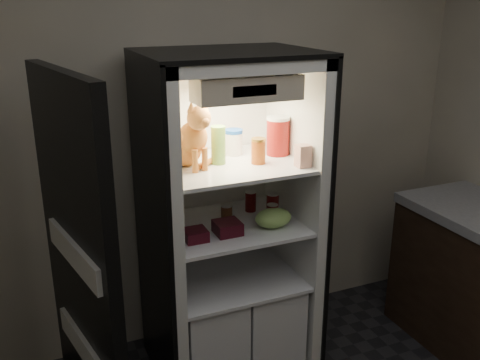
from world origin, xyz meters
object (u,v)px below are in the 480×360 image
Objects in this scene: pepper_jar at (278,136)px; condiment_jar at (227,212)px; mayo_tub at (234,142)px; berry_box_right at (227,228)px; soda_can_b at (273,205)px; soda_can_c at (272,214)px; tabby_cat at (189,141)px; cream_carton at (303,156)px; refrigerator at (227,243)px; salsa_jar at (258,151)px; parmesan_shaker at (218,145)px; grape_bag at (273,218)px; soda_can_a at (251,201)px; berry_box_left at (195,235)px.

pepper_jar is 0.51m from condiment_jar.
mayo_tub reaches higher than berry_box_right.
soda_can_b is 1.18× the size of soda_can_c.
soda_can_b is (0.18, -0.13, -0.36)m from mayo_tub.
tabby_cat reaches higher than soda_can_c.
cream_carton is 0.89× the size of soda_can_b.
berry_box_right is (-0.07, -0.18, -0.01)m from condiment_jar.
soda_can_b is at bearing -10.32° from condiment_jar.
cream_carton is at bearing -37.67° from tabby_cat.
refrigerator is at bearing -132.93° from mayo_tub.
cream_carton is (0.19, -0.15, -0.01)m from salsa_jar.
pepper_jar is (0.36, 0.03, 0.01)m from parmesan_shaker.
mayo_tub reaches higher than grape_bag.
mayo_tub is 0.45m from soda_can_c.
soda_can_c is at bearing -20.86° from parmesan_shaker.
soda_can_a is at bearing 44.88° from berry_box_right.
soda_can_a is 0.22m from soda_can_c.
refrigerator is at bearing 14.62° from condiment_jar.
salsa_jar is (0.05, -0.21, -0.00)m from mayo_tub.
mayo_tub is at bearing 155.49° from pepper_jar.
tabby_cat is 0.52m from pepper_jar.
condiment_jar is (-0.30, 0.02, -0.41)m from pepper_jar.
soda_can_a is at bearing 94.06° from grape_bag.
condiment_jar is at bearing -165.38° from refrigerator.
salsa_jar is 0.38m from soda_can_b.
salsa_jar is 0.37m from soda_can_c.
soda_can_c reaches higher than condiment_jar.
parmesan_shaker reaches higher than mayo_tub.
parmesan_shaker is 1.42× the size of mayo_tub.
mayo_tub is at bearing 60.94° from berry_box_right.
berry_box_left is at bearing -170.63° from salsa_jar.
mayo_tub reaches higher than berry_box_left.
soda_can_b is (0.33, -0.00, -0.39)m from parmesan_shaker.
cream_carton reaches higher than soda_can_a.
soda_can_a is 0.19m from condiment_jar.
salsa_jar is at bearing -22.37° from parmesan_shaker.
grape_bag reaches higher than berry_box_left.
mayo_tub is at bearing 46.81° from condiment_jar.
soda_can_b is 0.53m from berry_box_left.
cream_carton is (0.02, -0.25, -0.05)m from pepper_jar.
refrigerator is 21.05× the size of condiment_jar.
salsa_jar is (0.13, -0.13, 0.57)m from refrigerator.
grape_bag is (0.02, -0.26, -0.01)m from soda_can_a.
mayo_tub is at bearing 144.15° from soda_can_b.
grape_bag is at bearing -85.94° from soda_can_a.
salsa_jar is 0.21m from pepper_jar.
salsa_jar reaches higher than cream_carton.
soda_can_c is 0.26m from condiment_jar.
soda_can_c is at bearing 5.89° from berry_box_right.
mayo_tub is at bearing 104.26° from salsa_jar.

